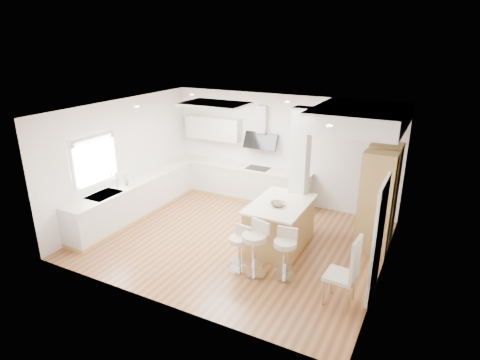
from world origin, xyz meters
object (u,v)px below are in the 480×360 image
Objects in this scene: bar_stool_a at (240,247)px; bar_stool_c at (285,251)px; peninsula at (280,225)px; dining_chair at (348,270)px; bar_stool_b at (255,246)px.

bar_stool_c reaches higher than bar_stool_a.
dining_chair reaches higher than peninsula.
bar_stool_a is at bearing -177.81° from bar_stool_c.
peninsula is at bearing 145.97° from dining_chair.
dining_chair is at bearing -21.84° from bar_stool_c.
bar_stool_c is 0.78× the size of dining_chair.
dining_chair reaches higher than bar_stool_b.
peninsula is at bearing 81.68° from bar_stool_a.
dining_chair is (1.17, -0.27, 0.12)m from bar_stool_c.
peninsula is 1.17m from bar_stool_b.
bar_stool_b is 1.09× the size of bar_stool_c.
bar_stool_a is at bearing -159.98° from bar_stool_b.
bar_stool_c is (0.83, 0.16, 0.04)m from bar_stool_a.
peninsula reaches higher than bar_stool_a.
peninsula is at bearing 108.16° from bar_stool_c.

